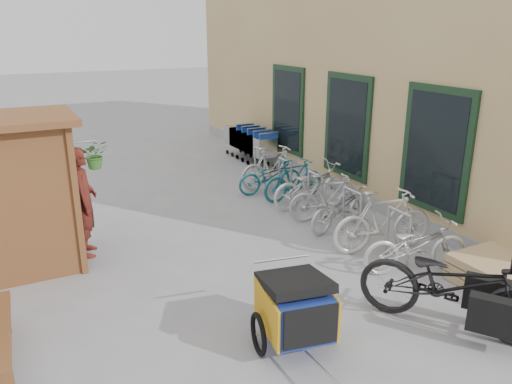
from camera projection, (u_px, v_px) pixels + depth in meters
name	position (u px, v px, depth m)	size (l,w,h in m)	color
ground	(273.00, 292.00, 7.17)	(80.00, 80.00, 0.00)	gray
building	(411.00, 32.00, 12.68)	(6.07, 13.00, 7.00)	tan
bike_rack	(315.00, 189.00, 10.03)	(0.05, 5.35, 0.86)	#A5A8AD
pallet_stack	(501.00, 275.00, 7.22)	(1.00, 1.20, 0.40)	tan
shopping_carts	(249.00, 140.00, 13.99)	(0.58, 2.29, 1.03)	silver
child_trailer	(295.00, 306.00, 5.81)	(1.04, 1.67, 0.96)	#1B2A97
cargo_bike	(454.00, 286.00, 6.14)	(1.95, 2.34, 1.20)	black
person_kiosk	(83.00, 202.00, 8.11)	(0.67, 0.44, 1.83)	maroon
bike_0	(416.00, 245.00, 7.64)	(0.59, 1.69, 0.89)	silver
bike_1	(383.00, 221.00, 8.34)	(0.51, 1.81, 1.09)	silver
bike_2	(340.00, 208.00, 9.31)	(0.54, 1.55, 0.81)	#AEAEB3
bike_3	(328.00, 198.00, 9.68)	(0.44, 1.57, 0.94)	#AEAEB3
bike_4	(311.00, 185.00, 10.45)	(0.63, 1.81, 0.95)	silver
bike_5	(294.00, 180.00, 10.87)	(0.43, 1.53, 0.92)	#1C6273
bike_6	(270.00, 176.00, 11.32)	(0.53, 1.52, 0.80)	#1C6273
bike_7	(272.00, 167.00, 11.70)	(0.47, 1.66, 1.00)	silver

